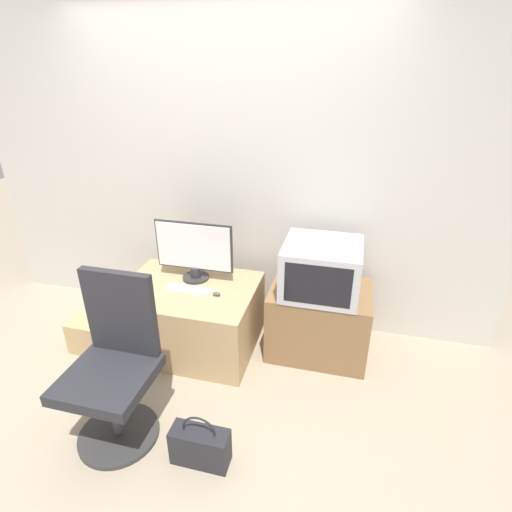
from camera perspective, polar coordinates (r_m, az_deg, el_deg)
ground_plane at (r=2.85m, az=-11.86°, el=-21.72°), size 12.00×12.00×0.00m
wall_back at (r=3.27m, az=-3.91°, el=11.88°), size 4.40×0.05×2.60m
desk at (r=3.26m, az=-9.35°, el=-8.46°), size 1.03×0.79×0.53m
side_stand at (r=3.19m, az=8.96°, el=-9.00°), size 0.75×0.56×0.55m
main_monitor at (r=3.13m, az=-8.84°, el=0.78°), size 0.63×0.21×0.48m
keyboard at (r=3.08m, az=-9.65°, el=-4.73°), size 0.35×0.11×0.01m
mouse at (r=2.98m, az=-5.64°, el=-5.42°), size 0.06×0.03×0.03m
crt_tv at (r=2.93m, az=9.33°, el=-1.76°), size 0.55×0.53×0.38m
office_chair at (r=2.56m, az=-19.56°, el=-14.99°), size 0.49×0.49×1.04m
cardboard_box_lower at (r=3.51m, az=-22.57°, el=-10.23°), size 0.28×0.24×0.26m
handbag at (r=2.52m, az=-7.98°, el=-25.28°), size 0.33×0.13×0.34m
book at (r=3.31m, az=-22.32°, el=-15.20°), size 0.20×0.13×0.02m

